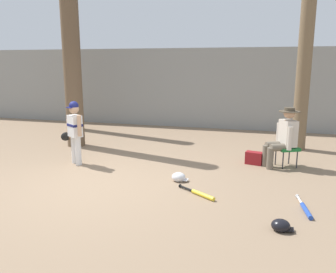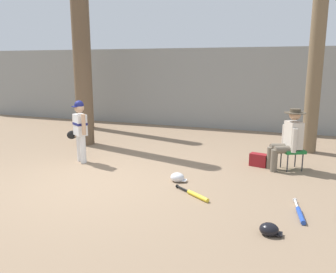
{
  "view_description": "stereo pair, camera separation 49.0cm",
  "coord_description": "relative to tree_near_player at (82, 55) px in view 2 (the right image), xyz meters",
  "views": [
    {
      "loc": [
        2.75,
        -5.15,
        2.05
      ],
      "look_at": [
        1.07,
        0.79,
        0.75
      ],
      "focal_mm": 37.29,
      "sensor_mm": 36.0,
      "label": 1
    },
    {
      "loc": [
        3.22,
        -5.0,
        2.05
      ],
      "look_at": [
        1.07,
        0.79,
        0.75
      ],
      "focal_mm": 37.29,
      "sensor_mm": 36.0,
      "label": 2
    }
  ],
  "objects": [
    {
      "name": "tree_near_player",
      "position": [
        0.0,
        0.0,
        0.0
      ],
      "size": [
        0.7,
        0.7,
        5.2
      ],
      "color": "brown",
      "rests_on": "ground"
    },
    {
      "name": "young_ballplayer",
      "position": [
        0.85,
        -1.47,
        -1.49
      ],
      "size": [
        0.6,
        0.38,
        1.31
      ],
      "color": "white",
      "rests_on": "ground"
    },
    {
      "name": "batting_helmet_black",
      "position": [
        4.85,
        -3.41,
        -2.17
      ],
      "size": [
        0.28,
        0.21,
        0.16
      ],
      "color": "black",
      "rests_on": "ground"
    },
    {
      "name": "tree_far_left",
      "position": [
        -1.26,
        2.02,
        0.32
      ],
      "size": [
        0.61,
        0.61,
        5.73
      ],
      "color": "#7F6B51",
      "rests_on": "ground"
    },
    {
      "name": "batting_helmet_white",
      "position": [
        3.17,
        -1.94,
        -2.16
      ],
      "size": [
        0.29,
        0.23,
        0.17
      ],
      "color": "silver",
      "rests_on": "ground"
    },
    {
      "name": "handbag_beside_stool",
      "position": [
        4.41,
        -0.49,
        -2.11
      ],
      "size": [
        0.37,
        0.25,
        0.26
      ],
      "primitive_type": "cube",
      "rotation": [
        0.0,
        0.0,
        -0.23
      ],
      "color": "maroon",
      "rests_on": "ground"
    },
    {
      "name": "bat_yellow_trainer",
      "position": [
        3.66,
        -2.53,
        -2.2
      ],
      "size": [
        0.68,
        0.5,
        0.07
      ],
      "color": "yellow",
      "rests_on": "ground"
    },
    {
      "name": "ground_plane",
      "position": [
        1.84,
        -2.51,
        -2.24
      ],
      "size": [
        60.0,
        60.0,
        0.0
      ],
      "primitive_type": "plane",
      "color": "#897056"
    },
    {
      "name": "folding_stool",
      "position": [
        5.03,
        -0.48,
        -1.87
      ],
      "size": [
        0.54,
        0.54,
        0.41
      ],
      "color": "#196B2D",
      "rests_on": "ground"
    },
    {
      "name": "seated_spectator",
      "position": [
        4.95,
        -0.52,
        -1.6
      ],
      "size": [
        0.67,
        0.56,
        1.2
      ],
      "color": "#6B6051",
      "rests_on": "ground"
    },
    {
      "name": "concrete_back_wall",
      "position": [
        1.84,
        3.49,
        -0.98
      ],
      "size": [
        18.0,
        0.36,
        2.52
      ],
      "primitive_type": "cube",
      "color": "gray",
      "rests_on": "ground"
    },
    {
      "name": "bat_blue_youth",
      "position": [
        5.2,
        -2.7,
        -2.2
      ],
      "size": [
        0.18,
        0.8,
        0.07
      ],
      "color": "#2347AD",
      "rests_on": "ground"
    },
    {
      "name": "tree_behind_spectator",
      "position": [
        5.38,
        1.12,
        0.08
      ],
      "size": [
        0.47,
        0.47,
        5.1
      ],
      "color": "brown",
      "rests_on": "ground"
    }
  ]
}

